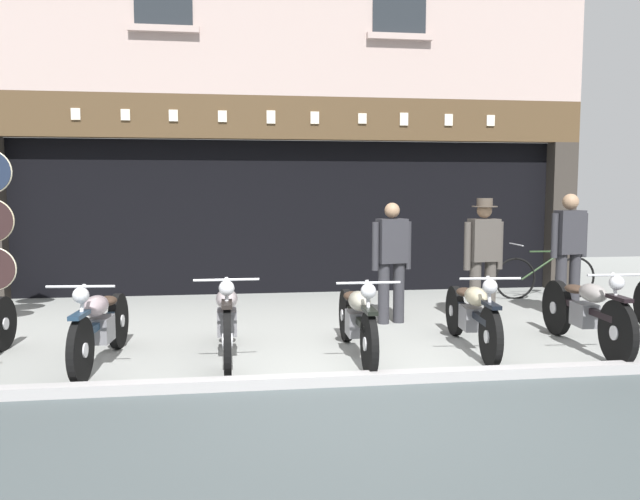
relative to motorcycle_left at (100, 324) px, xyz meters
The scene contains 12 objects.
ground 3.15m from the motorcycle_left, 41.32° to the right, with size 22.07×22.00×0.18m.
shop_facade 6.50m from the motorcycle_left, 68.39° to the left, with size 10.37×4.42×6.85m.
motorcycle_left is the anchor object (origin of this frame).
motorcycle_center_left 1.27m from the motorcycle_left, ahead, with size 0.62×1.99×0.93m.
motorcycle_center 2.63m from the motorcycle_left, ahead, with size 0.62×2.02×0.90m.
motorcycle_center_right 3.95m from the motorcycle_left, ahead, with size 0.62×1.98×0.90m.
motorcycle_right 5.21m from the motorcycle_left, ahead, with size 0.62×2.04×0.93m.
salesman_left 3.78m from the motorcycle_left, 24.57° to the left, with size 0.55×0.29×1.60m.
shopkeeper_center 4.86m from the motorcycle_left, 16.97° to the left, with size 0.56×0.33×1.66m.
salesman_right 6.20m from the motorcycle_left, 15.33° to the left, with size 0.56×0.27×1.72m.
advert_board_near 5.82m from the motorcycle_left, 49.96° to the left, with size 0.84×0.03×1.01m.
leaning_bicycle 7.13m from the motorcycle_left, 25.98° to the left, with size 1.72×0.50×0.94m.
Camera 1 is at (-0.99, -5.44, 1.76)m, focal length 35.43 mm.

